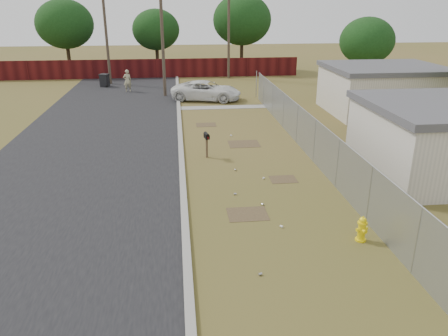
{
  "coord_description": "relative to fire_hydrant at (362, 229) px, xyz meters",
  "views": [
    {
      "loc": [
        -3.12,
        -18.53,
        6.97
      ],
      "look_at": [
        -1.44,
        -3.26,
        1.1
      ],
      "focal_mm": 35.0,
      "sensor_mm": 36.0,
      "label": 1
    }
  ],
  "objects": [
    {
      "name": "ground",
      "position": [
        -2.42,
        7.16,
        -0.39
      ],
      "size": [
        120.0,
        120.0,
        0.0
      ],
      "primitive_type": "plane",
      "color": "brown",
      "rests_on": "ground"
    },
    {
      "name": "street",
      "position": [
        -9.18,
        15.22,
        -0.38
      ],
      "size": [
        15.1,
        60.0,
        0.12
      ],
      "color": "black",
      "rests_on": "ground"
    },
    {
      "name": "chainlink_fence",
      "position": [
        0.7,
        8.19,
        0.4
      ],
      "size": [
        0.1,
        27.06,
        2.02
      ],
      "color": "#92959A",
      "rests_on": "ground"
    },
    {
      "name": "privacy_fence",
      "position": [
        -8.42,
        32.16,
        0.51
      ],
      "size": [
        30.0,
        0.12,
        1.8
      ],
      "primitive_type": "cube",
      "color": "#4C1010",
      "rests_on": "ground"
    },
    {
      "name": "utility_poles",
      "position": [
        -6.09,
        27.83,
        4.3
      ],
      "size": [
        12.6,
        8.24,
        9.0
      ],
      "color": "#4D3D33",
      "rests_on": "ground"
    },
    {
      "name": "houses",
      "position": [
        7.28,
        10.3,
        1.17
      ],
      "size": [
        9.3,
        17.24,
        3.1
      ],
      "color": "beige",
      "rests_on": "ground"
    },
    {
      "name": "horizon_trees",
      "position": [
        -1.58,
        30.72,
        4.23
      ],
      "size": [
        33.32,
        31.94,
        7.78
      ],
      "color": "#312516",
      "rests_on": "ground"
    },
    {
      "name": "fire_hydrant",
      "position": [
        0.0,
        0.0,
        0.0
      ],
      "size": [
        0.4,
        0.41,
        0.84
      ],
      "color": "yellow",
      "rests_on": "ground"
    },
    {
      "name": "mailbox",
      "position": [
        -4.2,
        8.29,
        0.57
      ],
      "size": [
        0.27,
        0.53,
        1.22
      ],
      "color": "brown",
      "rests_on": "ground"
    },
    {
      "name": "pickup_truck",
      "position": [
        -3.28,
        21.26,
        0.32
      ],
      "size": [
        5.61,
        3.67,
        1.43
      ],
      "primitive_type": "imported",
      "rotation": [
        0.0,
        0.0,
        1.3
      ],
      "color": "white",
      "rests_on": "ground"
    },
    {
      "name": "pedestrian",
      "position": [
        -9.5,
        25.27,
        0.51
      ],
      "size": [
        0.75,
        0.6,
        1.81
      ],
      "primitive_type": "imported",
      "rotation": [
        0.0,
        0.0,
        3.43
      ],
      "color": "tan",
      "rests_on": "ground"
    },
    {
      "name": "trash_bin",
      "position": [
        -11.72,
        27.76,
        0.17
      ],
      "size": [
        0.9,
        0.97,
        1.11
      ],
      "color": "black",
      "rests_on": "ground"
    },
    {
      "name": "scattered_litter",
      "position": [
        -2.78,
        4.23,
        -0.35
      ],
      "size": [
        1.55,
        13.25,
        0.07
      ],
      "color": "silver",
      "rests_on": "ground"
    }
  ]
}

